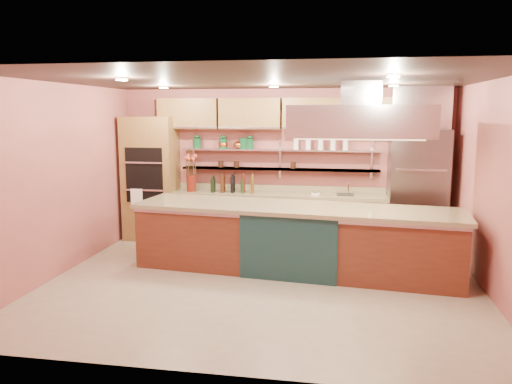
% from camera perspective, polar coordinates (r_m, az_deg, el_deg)
% --- Properties ---
extents(floor, '(6.00, 5.00, 0.02)m').
position_cam_1_polar(floor, '(7.12, 0.66, -10.47)').
color(floor, tan).
rests_on(floor, ground).
extents(ceiling, '(6.00, 5.00, 0.02)m').
position_cam_1_polar(ceiling, '(6.73, 0.70, 12.71)').
color(ceiling, black).
rests_on(ceiling, wall_back).
extents(wall_back, '(6.00, 0.04, 2.80)m').
position_cam_1_polar(wall_back, '(9.24, 3.09, 3.02)').
color(wall_back, '#A8554F').
rests_on(wall_back, floor).
extents(wall_front, '(6.00, 0.04, 2.80)m').
position_cam_1_polar(wall_front, '(4.37, -4.44, -3.85)').
color(wall_front, '#A8554F').
rests_on(wall_front, floor).
extents(wall_left, '(0.04, 5.00, 2.80)m').
position_cam_1_polar(wall_left, '(7.83, -21.58, 1.29)').
color(wall_left, '#A8554F').
rests_on(wall_left, floor).
extents(wall_right, '(0.04, 5.00, 2.80)m').
position_cam_1_polar(wall_right, '(6.98, 25.79, 0.14)').
color(wall_right, '#A8554F').
rests_on(wall_right, floor).
extents(oven_stack, '(0.95, 0.64, 2.30)m').
position_cam_1_polar(oven_stack, '(9.56, -11.91, 1.53)').
color(oven_stack, olive).
rests_on(oven_stack, floor).
extents(refrigerator, '(0.95, 0.72, 2.10)m').
position_cam_1_polar(refrigerator, '(8.97, 17.89, 0.15)').
color(refrigerator, slate).
rests_on(refrigerator, floor).
extents(back_counter, '(3.84, 0.64, 0.93)m').
position_cam_1_polar(back_counter, '(9.10, 2.51, -3.03)').
color(back_counter, tan).
rests_on(back_counter, floor).
extents(wall_shelf_lower, '(3.60, 0.26, 0.03)m').
position_cam_1_polar(wall_shelf_lower, '(9.12, 2.68, 2.63)').
color(wall_shelf_lower, silver).
rests_on(wall_shelf_lower, wall_back).
extents(wall_shelf_upper, '(3.60, 0.26, 0.03)m').
position_cam_1_polar(wall_shelf_upper, '(9.09, 2.70, 4.83)').
color(wall_shelf_upper, silver).
rests_on(wall_shelf_upper, wall_back).
extents(upper_cabinets, '(4.60, 0.36, 0.55)m').
position_cam_1_polar(upper_cabinets, '(9.01, 3.01, 8.92)').
color(upper_cabinets, olive).
rests_on(upper_cabinets, wall_back).
extents(range_hood, '(2.00, 1.00, 0.45)m').
position_cam_1_polar(range_hood, '(7.29, 11.77, 7.91)').
color(range_hood, silver).
rests_on(range_hood, ceiling).
extents(ceiling_downlights, '(4.00, 2.80, 0.02)m').
position_cam_1_polar(ceiling_downlights, '(6.92, 0.96, 12.36)').
color(ceiling_downlights, '#FFE5A5').
rests_on(ceiling_downlights, ceiling).
extents(island, '(4.85, 1.54, 1.00)m').
position_cam_1_polar(island, '(7.55, 4.47, -5.34)').
color(island, brown).
rests_on(island, floor).
extents(flower_vase, '(0.20, 0.20, 0.31)m').
position_cam_1_polar(flower_vase, '(9.28, -7.41, 1.01)').
color(flower_vase, '#5E160E').
rests_on(flower_vase, back_counter).
extents(oil_bottle_cluster, '(0.89, 0.34, 0.28)m').
position_cam_1_polar(oil_bottle_cluster, '(9.08, -2.66, 0.81)').
color(oil_bottle_cluster, black).
rests_on(oil_bottle_cluster, back_counter).
extents(kitchen_scale, '(0.17, 0.14, 0.08)m').
position_cam_1_polar(kitchen_scale, '(8.90, 6.83, -0.05)').
color(kitchen_scale, white).
rests_on(kitchen_scale, back_counter).
extents(bar_faucet, '(0.04, 0.04, 0.23)m').
position_cam_1_polar(bar_faucet, '(8.98, 10.51, 0.41)').
color(bar_faucet, silver).
rests_on(bar_faucet, back_counter).
extents(copper_kettle, '(0.22, 0.22, 0.14)m').
position_cam_1_polar(copper_kettle, '(9.21, -2.05, 5.41)').
color(copper_kettle, orange).
rests_on(copper_kettle, wall_shelf_upper).
extents(green_canister, '(0.20, 0.20, 0.19)m').
position_cam_1_polar(green_canister, '(9.19, -1.44, 5.58)').
color(green_canister, '#0E4321').
rests_on(green_canister, wall_shelf_upper).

